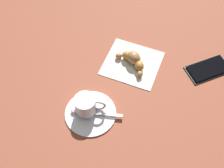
{
  "coord_description": "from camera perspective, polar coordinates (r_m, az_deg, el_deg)",
  "views": [
    {
      "loc": [
        -0.37,
        -0.29,
        0.71
      ],
      "look_at": [
        -0.02,
        -0.01,
        0.01
      ],
      "focal_mm": 45.97,
      "sensor_mm": 36.0,
      "label": 1
    }
  ],
  "objects": [
    {
      "name": "espresso_cup",
      "position": [
        0.77,
        -5.23,
        -4.08
      ],
      "size": [
        0.06,
        0.08,
        0.05
      ],
      "color": "white",
      "rests_on": "saucer"
    },
    {
      "name": "napkin",
      "position": [
        0.89,
        3.82,
        4.31
      ],
      "size": [
        0.2,
        0.2,
        0.0
      ],
      "primitive_type": "cube",
      "rotation": [
        0.0,
        0.0,
        0.29
      ],
      "color": "silver",
      "rests_on": "ground"
    },
    {
      "name": "ground_plane",
      "position": [
        0.85,
        0.43,
        0.35
      ],
      "size": [
        1.8,
        1.8,
        0.0
      ],
      "primitive_type": "plane",
      "color": "brown"
    },
    {
      "name": "sugar_packet",
      "position": [
        0.79,
        -2.57,
        -4.16
      ],
      "size": [
        0.04,
        0.06,
        0.01
      ],
      "primitive_type": "cube",
      "rotation": [
        0.0,
        0.0,
        7.35
      ],
      "color": "white",
      "rests_on": "saucer"
    },
    {
      "name": "croissant",
      "position": [
        0.87,
        4.34,
        4.81
      ],
      "size": [
        0.07,
        0.12,
        0.04
      ],
      "color": "#A57442",
      "rests_on": "napkin"
    },
    {
      "name": "teaspoon",
      "position": [
        0.79,
        -4.76,
        -5.57
      ],
      "size": [
        0.09,
        0.13,
        0.01
      ],
      "color": "silver",
      "rests_on": "saucer"
    },
    {
      "name": "cell_phone",
      "position": [
        0.92,
        18.58,
        2.86
      ],
      "size": [
        0.15,
        0.13,
        0.01
      ],
      "color": "black",
      "rests_on": "ground"
    },
    {
      "name": "saucer",
      "position": [
        0.79,
        -4.3,
        -5.74
      ],
      "size": [
        0.14,
        0.14,
        0.01
      ],
      "primitive_type": "cylinder",
      "color": "white",
      "rests_on": "ground"
    }
  ]
}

